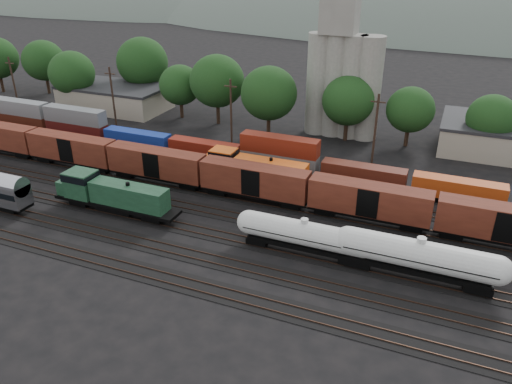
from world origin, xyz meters
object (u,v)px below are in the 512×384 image
at_px(tank_car_a, 304,235).
at_px(grain_silo, 343,74).
at_px(green_locomotive, 109,193).
at_px(orange_locomotive, 251,168).

bearing_deg(tank_car_a, grain_silo, 98.55).
relative_size(green_locomotive, tank_car_a, 1.11).
height_order(orange_locomotive, grain_silo, grain_silo).
bearing_deg(tank_car_a, orange_locomotive, 130.22).
height_order(tank_car_a, orange_locomotive, orange_locomotive).
relative_size(green_locomotive, orange_locomotive, 1.00).
height_order(green_locomotive, orange_locomotive, green_locomotive).
xyz_separation_m(orange_locomotive, grain_silo, (6.52, 26.00, 8.72)).
xyz_separation_m(green_locomotive, tank_car_a, (26.29, 0.00, -0.16)).
distance_m(tank_car_a, orange_locomotive, 19.64).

